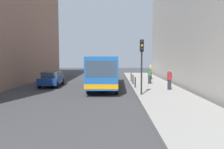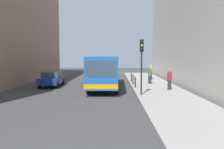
% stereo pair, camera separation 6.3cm
% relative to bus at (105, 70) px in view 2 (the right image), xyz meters
% --- Properties ---
extents(ground_plane, '(80.00, 80.00, 0.00)m').
position_rel_bus_xyz_m(ground_plane, '(-0.64, -2.25, -1.73)').
color(ground_plane, '#38383A').
extents(sidewalk, '(4.40, 40.00, 0.15)m').
position_rel_bus_xyz_m(sidewalk, '(4.76, -2.25, -1.65)').
color(sidewalk, gray).
rests_on(sidewalk, ground).
extents(bus, '(2.69, 11.06, 3.00)m').
position_rel_bus_xyz_m(bus, '(0.00, 0.00, 0.00)').
color(bus, '#19519E').
rests_on(bus, ground).
extents(car_beside_bus, '(2.01, 4.47, 1.48)m').
position_rel_bus_xyz_m(car_beside_bus, '(-5.41, 0.76, -0.94)').
color(car_beside_bus, navy).
rests_on(car_beside_bus, ground).
extents(car_behind_bus, '(1.95, 4.44, 1.48)m').
position_rel_bus_xyz_m(car_behind_bus, '(-0.68, 11.51, -0.94)').
color(car_behind_bus, navy).
rests_on(car_behind_bus, ground).
extents(traffic_light, '(0.28, 0.33, 4.10)m').
position_rel_bus_xyz_m(traffic_light, '(2.91, -5.15, 1.28)').
color(traffic_light, black).
rests_on(traffic_light, sidewalk).
extents(bollard_near, '(0.11, 0.11, 0.95)m').
position_rel_bus_xyz_m(bollard_near, '(2.81, -1.08, -1.10)').
color(bollard_near, black).
rests_on(bollard_near, sidewalk).
extents(bollard_mid, '(0.11, 0.11, 0.95)m').
position_rel_bus_xyz_m(bollard_mid, '(2.81, 1.45, -1.10)').
color(bollard_mid, black).
rests_on(bollard_mid, sidewalk).
extents(bollard_far, '(0.11, 0.11, 0.95)m').
position_rel_bus_xyz_m(bollard_far, '(2.81, 3.98, -1.10)').
color(bollard_far, black).
rests_on(bollard_far, sidewalk).
extents(pedestrian_near_signal, '(0.38, 0.38, 1.71)m').
position_rel_bus_xyz_m(pedestrian_near_signal, '(5.62, -2.51, -0.72)').
color(pedestrian_near_signal, '#26262D').
rests_on(pedestrian_near_signal, sidewalk).
extents(pedestrian_mid_sidewalk, '(0.38, 0.38, 1.73)m').
position_rel_bus_xyz_m(pedestrian_mid_sidewalk, '(4.58, 1.86, -0.71)').
color(pedestrian_mid_sidewalk, '#26262D').
rests_on(pedestrian_mid_sidewalk, sidewalk).
extents(pedestrian_far_sidewalk, '(0.38, 0.38, 1.78)m').
position_rel_bus_xyz_m(pedestrian_far_sidewalk, '(5.42, 6.63, -0.68)').
color(pedestrian_far_sidewalk, '#26262D').
rests_on(pedestrian_far_sidewalk, sidewalk).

